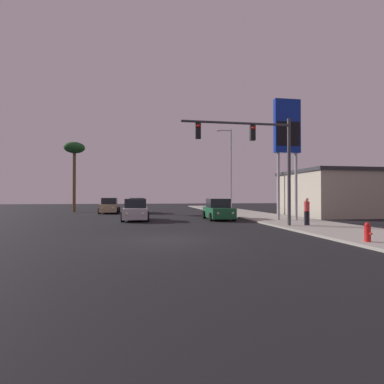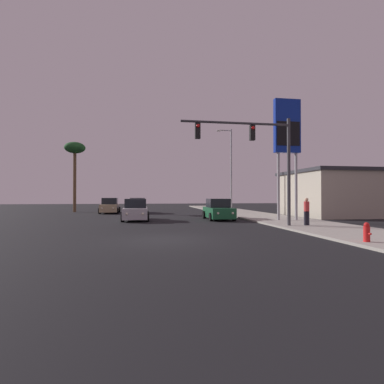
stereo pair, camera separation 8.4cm
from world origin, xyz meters
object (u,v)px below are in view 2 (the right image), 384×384
(car_silver, at_px, (136,211))
(pedestrian_on_sidewalk, at_px, (307,210))
(car_tan, at_px, (110,206))
(gas_station_sign, at_px, (287,133))
(palm_tree_mid, at_px, (75,151))
(car_blue, at_px, (138,206))
(car_green, at_px, (218,210))
(traffic_light_mast, at_px, (259,149))
(fire_hydrant, at_px, (367,232))
(street_lamp, at_px, (230,166))

(car_silver, xyz_separation_m, pedestrian_on_sidewalk, (10.45, -6.83, 0.27))
(car_tan, bearing_deg, gas_station_sign, 136.25)
(gas_station_sign, relative_size, palm_tree_mid, 1.09)
(gas_station_sign, bearing_deg, car_tan, 137.23)
(car_silver, bearing_deg, palm_tree_mid, -60.37)
(car_silver, xyz_separation_m, gas_station_sign, (11.18, -2.91, 5.86))
(car_blue, height_order, car_silver, same)
(car_blue, xyz_separation_m, palm_tree_mid, (-7.40, 3.33, 6.41))
(car_green, xyz_separation_m, traffic_light_mast, (0.91, -6.44, 3.93))
(traffic_light_mast, bearing_deg, car_blue, 114.24)
(car_blue, xyz_separation_m, car_green, (6.63, -10.30, 0.00))
(palm_tree_mid, bearing_deg, fire_hydrant, -57.81)
(palm_tree_mid, bearing_deg, car_blue, -24.21)
(car_tan, bearing_deg, street_lamp, 166.64)
(traffic_light_mast, relative_size, palm_tree_mid, 0.81)
(car_silver, height_order, fire_hydrant, car_silver)
(street_lamp, xyz_separation_m, gas_station_sign, (1.38, -10.37, 1.50))
(traffic_light_mast, distance_m, fire_hydrant, 7.96)
(fire_hydrant, bearing_deg, car_silver, 124.88)
(traffic_light_mast, bearing_deg, gas_station_sign, 45.95)
(car_green, distance_m, street_lamp, 9.49)
(car_green, bearing_deg, car_tan, -46.68)
(car_blue, distance_m, gas_station_sign, 18.09)
(car_green, relative_size, gas_station_sign, 0.48)
(pedestrian_on_sidewalk, height_order, palm_tree_mid, palm_tree_mid)
(pedestrian_on_sidewalk, bearing_deg, car_tan, 128.34)
(car_tan, distance_m, gas_station_sign, 20.31)
(street_lamp, xyz_separation_m, palm_tree_mid, (-17.28, 5.84, 2.05))
(car_blue, distance_m, car_green, 12.24)
(car_blue, bearing_deg, gas_station_sign, 131.33)
(street_lamp, relative_size, pedestrian_on_sidewalk, 5.39)
(traffic_light_mast, distance_m, pedestrian_on_sidewalk, 4.73)
(car_blue, relative_size, fire_hydrant, 5.68)
(car_blue, height_order, car_green, same)
(street_lamp, bearing_deg, car_silver, -142.71)
(car_silver, height_order, traffic_light_mast, traffic_light_mast)
(gas_station_sign, height_order, pedestrian_on_sidewalk, gas_station_sign)
(traffic_light_mast, height_order, gas_station_sign, gas_station_sign)
(palm_tree_mid, bearing_deg, street_lamp, -18.69)
(car_silver, bearing_deg, car_green, 177.54)
(car_silver, height_order, pedestrian_on_sidewalk, pedestrian_on_sidewalk)
(street_lamp, distance_m, pedestrian_on_sidewalk, 14.88)
(traffic_light_mast, height_order, pedestrian_on_sidewalk, traffic_light_mast)
(car_green, distance_m, palm_tree_mid, 20.57)
(car_blue, bearing_deg, street_lamp, 165.90)
(car_silver, xyz_separation_m, fire_hydrant, (9.25, -13.27, -0.27))
(car_green, xyz_separation_m, fire_hydrant, (2.71, -12.96, -0.27))
(car_tan, height_order, car_silver, same)
(traffic_light_mast, distance_m, gas_station_sign, 5.69)
(traffic_light_mast, bearing_deg, palm_tree_mid, 126.66)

